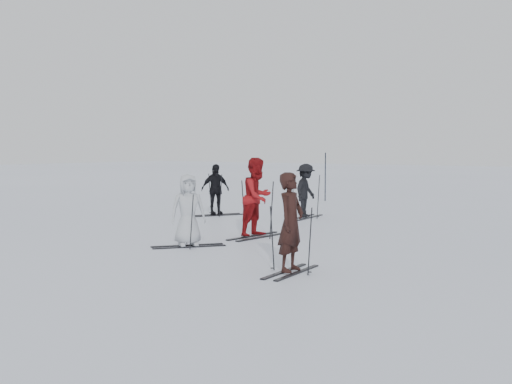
% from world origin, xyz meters
% --- Properties ---
extents(ground, '(120.00, 120.00, 0.00)m').
position_xyz_m(ground, '(0.00, 0.00, 0.00)').
color(ground, silver).
rests_on(ground, ground).
extents(skier_near_dark, '(0.45, 0.63, 1.64)m').
position_xyz_m(skier_near_dark, '(3.34, -2.68, 0.82)').
color(skier_near_dark, black).
rests_on(skier_near_dark, ground).
extents(skier_red, '(0.73, 0.92, 1.81)m').
position_xyz_m(skier_red, '(0.43, 0.46, 0.91)').
color(skier_red, maroon).
rests_on(skier_red, ground).
extents(skier_grey, '(0.82, 0.87, 1.49)m').
position_xyz_m(skier_grey, '(0.09, -1.57, 0.75)').
color(skier_grey, '#B0B5BA').
rests_on(skier_grey, ground).
extents(skier_uphill_left, '(0.75, 0.98, 1.54)m').
position_xyz_m(skier_uphill_left, '(-3.35, 3.55, 0.77)').
color(skier_uphill_left, black).
rests_on(skier_uphill_left, ground).
extents(skier_uphill_far, '(0.71, 1.08, 1.57)m').
position_xyz_m(skier_uphill_far, '(-0.78, 4.61, 0.78)').
color(skier_uphill_far, black).
rests_on(skier_uphill_far, ground).
extents(skis_near_dark, '(1.63, 0.97, 1.14)m').
position_xyz_m(skis_near_dark, '(3.34, -2.68, 0.57)').
color(skis_near_dark, black).
rests_on(skis_near_dark, ground).
extents(skis_red, '(1.90, 1.08, 1.35)m').
position_xyz_m(skis_red, '(0.43, 0.46, 0.68)').
color(skis_red, black).
rests_on(skis_red, ground).
extents(skis_grey, '(1.78, 1.63, 1.16)m').
position_xyz_m(skis_grey, '(0.09, -1.57, 0.58)').
color(skis_grey, black).
rests_on(skis_grey, ground).
extents(skis_uphill_left, '(2.04, 1.68, 1.31)m').
position_xyz_m(skis_uphill_left, '(-3.35, 3.55, 0.66)').
color(skis_uphill_left, black).
rests_on(skis_uphill_left, ground).
extents(skis_uphill_far, '(1.91, 1.18, 1.32)m').
position_xyz_m(skis_uphill_far, '(-0.78, 4.61, 0.66)').
color(skis_uphill_far, black).
rests_on(skis_uphill_far, ground).
extents(piste_marker, '(0.05, 0.05, 1.88)m').
position_xyz_m(piste_marker, '(-3.26, 10.20, 0.94)').
color(piste_marker, black).
rests_on(piste_marker, ground).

